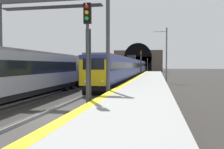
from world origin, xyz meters
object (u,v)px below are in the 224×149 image
(railway_signal_near, at_px, (88,50))
(railway_signal_mid, at_px, (141,61))
(railway_signal_far, at_px, (147,64))
(catenary_mast_near, at_px, (166,55))
(overhead_signal_gantry, at_px, (52,23))
(train_main_approaching, at_px, (131,68))
(train_adjacent_platform, at_px, (67,70))

(railway_signal_near, relative_size, railway_signal_mid, 1.01)
(railway_signal_far, distance_m, catenary_mast_near, 47.15)
(railway_signal_far, bearing_deg, overhead_signal_gantry, -3.59)
(railway_signal_far, relative_size, catenary_mast_near, 0.60)
(catenary_mast_near, bearing_deg, railway_signal_near, 169.18)
(train_main_approaching, relative_size, railway_signal_near, 9.82)
(overhead_signal_gantry, relative_size, catenary_mast_near, 1.05)
(train_main_approaching, relative_size, train_adjacent_platform, 1.58)
(train_main_approaching, xyz_separation_m, overhead_signal_gantry, (-31.75, 2.48, 3.67))
(train_adjacent_platform, height_order, railway_signal_near, railway_signal_near)
(railway_signal_near, xyz_separation_m, overhead_signal_gantry, (4.78, 4.23, 2.33))
(catenary_mast_near, bearing_deg, train_adjacent_platform, 134.17)
(train_main_approaching, relative_size, overhead_signal_gantry, 6.57)
(railway_signal_mid, xyz_separation_m, catenary_mast_near, (-14.29, -4.83, 0.80))
(train_main_approaching, bearing_deg, railway_signal_near, 2.95)
(train_main_approaching, bearing_deg, overhead_signal_gantry, -4.26)
(train_main_approaching, height_order, railway_signal_mid, railway_signal_mid)
(railway_signal_far, height_order, overhead_signal_gantry, overhead_signal_gantry)
(train_adjacent_platform, xyz_separation_m, catenary_mast_near, (11.20, -11.53, 2.15))
(railway_signal_mid, bearing_deg, catenary_mast_near, 18.67)
(train_main_approaching, height_order, catenary_mast_near, catenary_mast_near)
(railway_signal_far, xyz_separation_m, overhead_signal_gantry, (-67.37, 4.23, 2.79))
(railway_signal_near, bearing_deg, railway_signal_far, -180.00)
(train_adjacent_platform, bearing_deg, catenary_mast_near, -47.10)
(railway_signal_far, bearing_deg, catenary_mast_near, 5.88)
(catenary_mast_near, bearing_deg, train_main_approaching, 30.28)
(catenary_mast_near, bearing_deg, overhead_signal_gantry, 156.16)
(catenary_mast_near, bearing_deg, railway_signal_far, 5.88)
(railway_signal_far, height_order, catenary_mast_near, catenary_mast_near)
(railway_signal_mid, relative_size, overhead_signal_gantry, 0.66)
(train_main_approaching, height_order, railway_signal_near, railway_signal_near)
(railway_signal_near, relative_size, catenary_mast_near, 0.70)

